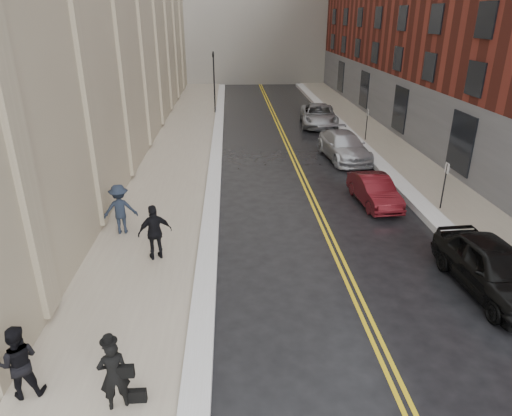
{
  "coord_description": "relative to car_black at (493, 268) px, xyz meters",
  "views": [
    {
      "loc": [
        -1.28,
        -10.05,
        8.04
      ],
      "look_at": [
        -0.43,
        5.06,
        1.6
      ],
      "focal_mm": 32.0,
      "sensor_mm": 36.0,
      "label": 1
    }
  ],
  "objects": [
    {
      "name": "car_silver_far",
      "position": [
        -1.15,
        23.36,
        -0.02
      ],
      "size": [
        3.18,
        5.98,
        1.6
      ],
      "primitive_type": "imported",
      "rotation": [
        0.0,
        0.0,
        -0.09
      ],
      "color": "#9D9FA5",
      "rests_on": "ground"
    },
    {
      "name": "snow_ridge_left",
      "position": [
        -8.93,
        14.23,
        -0.69
      ],
      "size": [
        0.7,
        60.8,
        0.26
      ],
      "primitive_type": "cube",
      "color": "white",
      "rests_on": "ground"
    },
    {
      "name": "car_silver_near",
      "position": [
        -1.27,
        14.38,
        -0.04
      ],
      "size": [
        2.69,
        5.56,
        1.56
      ],
      "primitive_type": "imported",
      "rotation": [
        0.0,
        0.0,
        0.1
      ],
      "color": "#B5B7BD",
      "rests_on": "ground"
    },
    {
      "name": "ground",
      "position": [
        -6.73,
        -1.77,
        -0.82
      ],
      "size": [
        160.0,
        160.0,
        0.0
      ],
      "primitive_type": "plane",
      "color": "black",
      "rests_on": "ground"
    },
    {
      "name": "pedestrian_a",
      "position": [
        -12.76,
        -3.7,
        0.23
      ],
      "size": [
        1.01,
        0.87,
        1.8
      ],
      "primitive_type": "imported",
      "rotation": [
        0.0,
        0.0,
        3.38
      ],
      "color": "black",
      "rests_on": "sidewalk_left"
    },
    {
      "name": "parking_sign_near",
      "position": [
        1.17,
        6.23,
        0.54
      ],
      "size": [
        0.06,
        0.35,
        2.23
      ],
      "color": "black",
      "rests_on": "ground"
    },
    {
      "name": "pedestrian_main",
      "position": [
        -10.6,
        -4.17,
        0.2
      ],
      "size": [
        0.74,
        0.61,
        1.75
      ],
      "primitive_type": "imported",
      "rotation": [
        0.0,
        0.0,
        3.48
      ],
      "color": "black",
      "rests_on": "sidewalk_left"
    },
    {
      "name": "car_maroon",
      "position": [
        -1.53,
        7.27,
        -0.17
      ],
      "size": [
        1.67,
        4.05,
        1.3
      ],
      "primitive_type": "imported",
      "rotation": [
        0.0,
        0.0,
        0.07
      ],
      "color": "#4C0D13",
      "rests_on": "ground"
    },
    {
      "name": "traffic_signal",
      "position": [
        -9.33,
        28.23,
        2.26
      ],
      "size": [
        0.18,
        0.15,
        5.2
      ],
      "color": "black",
      "rests_on": "ground"
    },
    {
      "name": "sidewalk_right",
      "position": [
        2.27,
        14.23,
        -0.75
      ],
      "size": [
        3.0,
        64.0,
        0.15
      ],
      "primitive_type": "cube",
      "color": "gray",
      "rests_on": "ground"
    },
    {
      "name": "lane_stripe_a",
      "position": [
        -4.35,
        14.23,
        -0.82
      ],
      "size": [
        0.12,
        64.0,
        0.01
      ],
      "primitive_type": "cube",
      "color": "gold",
      "rests_on": "ground"
    },
    {
      "name": "lane_stripe_b",
      "position": [
        -4.11,
        14.23,
        -0.82
      ],
      "size": [
        0.12,
        64.0,
        0.01
      ],
      "primitive_type": "cube",
      "color": "gold",
      "rests_on": "ground"
    },
    {
      "name": "car_black",
      "position": [
        0.0,
        0.0,
        0.0
      ],
      "size": [
        2.26,
        4.94,
        1.64
      ],
      "primitive_type": "imported",
      "rotation": [
        0.0,
        0.0,
        0.07
      ],
      "color": "black",
      "rests_on": "ground"
    },
    {
      "name": "pedestrian_b",
      "position": [
        -12.33,
        4.56,
        0.32
      ],
      "size": [
        1.37,
        0.91,
        1.98
      ],
      "primitive_type": "imported",
      "rotation": [
        0.0,
        0.0,
        3.29
      ],
      "color": "#1A212F",
      "rests_on": "sidewalk_left"
    },
    {
      "name": "parking_sign_far",
      "position": [
        1.17,
        18.23,
        0.54
      ],
      "size": [
        0.06,
        0.35,
        2.23
      ],
      "color": "black",
      "rests_on": "ground"
    },
    {
      "name": "snow_ridge_right",
      "position": [
        0.42,
        14.23,
        -0.67
      ],
      "size": [
        0.85,
        60.8,
        0.3
      ],
      "primitive_type": "cube",
      "color": "white",
      "rests_on": "ground"
    },
    {
      "name": "sidewalk_left",
      "position": [
        -11.23,
        14.23,
        -0.75
      ],
      "size": [
        4.0,
        64.0,
        0.15
      ],
      "primitive_type": "cube",
      "color": "gray",
      "rests_on": "ground"
    },
    {
      "name": "pedestrian_c",
      "position": [
        -10.69,
        2.43,
        0.33
      ],
      "size": [
        1.26,
        0.86,
        1.99
      ],
      "primitive_type": "imported",
      "rotation": [
        0.0,
        0.0,
        3.5
      ],
      "color": "black",
      "rests_on": "sidewalk_left"
    }
  ]
}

